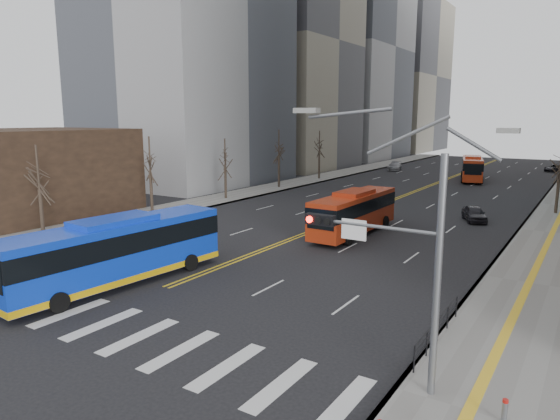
% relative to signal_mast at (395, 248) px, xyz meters
% --- Properties ---
extents(ground, '(220.00, 220.00, 0.00)m').
position_rel_signal_mast_xyz_m(ground, '(-13.77, -2.00, -4.86)').
color(ground, black).
extents(sidewalk_left, '(5.00, 130.00, 0.15)m').
position_rel_signal_mast_xyz_m(sidewalk_left, '(-30.27, 43.00, -4.78)').
color(sidewalk_left, gray).
rests_on(sidewalk_left, ground).
extents(crosswalk, '(26.70, 4.00, 0.01)m').
position_rel_signal_mast_xyz_m(crosswalk, '(-13.77, -2.00, -4.85)').
color(crosswalk, silver).
rests_on(crosswalk, ground).
extents(centerline, '(0.55, 100.00, 0.01)m').
position_rel_signal_mast_xyz_m(centerline, '(-13.77, 53.00, -4.85)').
color(centerline, gold).
rests_on(centerline, ground).
extents(office_towers, '(83.00, 134.00, 58.00)m').
position_rel_signal_mast_xyz_m(office_towers, '(-13.64, 66.51, 19.07)').
color(office_towers, '#939396').
rests_on(office_towers, ground).
extents(storefront, '(14.00, 18.00, 8.00)m').
position_rel_signal_mast_xyz_m(storefront, '(-39.77, 9.97, -0.85)').
color(storefront, black).
rests_on(storefront, ground).
extents(signal_mast, '(5.37, 0.37, 9.39)m').
position_rel_signal_mast_xyz_m(signal_mast, '(0.00, 0.00, 0.00)').
color(signal_mast, gray).
rests_on(signal_mast, ground).
extents(pedestrian_railing, '(0.06, 6.06, 1.02)m').
position_rel_signal_mast_xyz_m(pedestrian_railing, '(0.53, 4.00, -4.03)').
color(pedestrian_railing, black).
rests_on(pedestrian_railing, sidewalk_right).
extents(street_trees, '(35.20, 47.20, 7.60)m').
position_rel_signal_mast_xyz_m(street_trees, '(-20.94, 32.55, 0.02)').
color(street_trees, '#30271D').
rests_on(street_trees, ground).
extents(blue_bus, '(3.78, 13.14, 3.75)m').
position_rel_signal_mast_xyz_m(blue_bus, '(-16.41, 2.00, -2.89)').
color(blue_bus, '#0E38D6').
rests_on(blue_bus, ground).
extents(red_bus_near, '(2.87, 10.93, 3.47)m').
position_rel_signal_mast_xyz_m(red_bus_near, '(-10.54, 20.17, -2.93)').
color(red_bus_near, '#B22F13').
rests_on(red_bus_near, ground).
extents(red_bus_far, '(5.19, 11.72, 3.61)m').
position_rel_signal_mast_xyz_m(red_bus_far, '(-10.33, 60.86, -2.85)').
color(red_bus_far, '#B22F13').
rests_on(red_bus_far, ground).
extents(car_white, '(3.01, 4.90, 1.52)m').
position_rel_signal_mast_xyz_m(car_white, '(-21.45, 8.28, -4.09)').
color(car_white, white).
rests_on(car_white, ground).
extents(car_dark_mid, '(3.13, 4.32, 1.37)m').
position_rel_signal_mast_xyz_m(car_dark_mid, '(-3.61, 30.50, -4.17)').
color(car_dark_mid, black).
rests_on(car_dark_mid, ground).
extents(car_silver, '(2.98, 5.22, 1.42)m').
position_rel_signal_mast_xyz_m(car_silver, '(-24.88, 68.76, -4.14)').
color(car_silver, '#949599').
rests_on(car_silver, ground).
extents(car_dark_far, '(3.12, 4.74, 1.21)m').
position_rel_signal_mast_xyz_m(car_dark_far, '(-1.27, 81.26, -4.25)').
color(car_dark_far, black).
rests_on(car_dark_far, ground).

